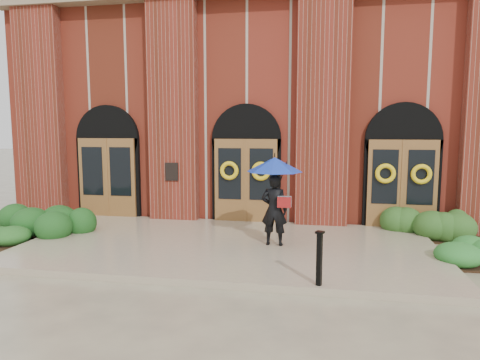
% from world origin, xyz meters
% --- Properties ---
extents(ground, '(90.00, 90.00, 0.00)m').
position_xyz_m(ground, '(0.00, 0.00, 0.00)').
color(ground, tan).
rests_on(ground, ground).
extents(landing, '(10.00, 5.30, 0.15)m').
position_xyz_m(landing, '(0.00, 0.15, 0.07)').
color(landing, tan).
rests_on(landing, ground).
extents(church_building, '(16.20, 12.53, 7.00)m').
position_xyz_m(church_building, '(0.00, 8.78, 3.50)').
color(church_building, maroon).
rests_on(church_building, ground).
extents(man_with_umbrella, '(1.40, 1.40, 2.14)m').
position_xyz_m(man_with_umbrella, '(1.13, 0.19, 1.64)').
color(man_with_umbrella, black).
rests_on(man_with_umbrella, landing).
extents(metal_post, '(0.18, 0.18, 1.00)m').
position_xyz_m(metal_post, '(2.19, -2.35, 0.67)').
color(metal_post, black).
rests_on(metal_post, landing).
extents(hedge_wall_left, '(2.98, 1.19, 0.76)m').
position_xyz_m(hedge_wall_left, '(-5.20, 0.50, 0.38)').
color(hedge_wall_left, '#184416').
rests_on(hedge_wall_left, ground).
extents(hedge_wall_right, '(2.91, 1.16, 0.75)m').
position_xyz_m(hedge_wall_right, '(5.41, 2.20, 0.37)').
color(hedge_wall_right, '#284F1B').
rests_on(hedge_wall_right, ground).
extents(hedge_front_left, '(1.31, 1.12, 0.46)m').
position_xyz_m(hedge_front_left, '(-5.74, -0.48, 0.23)').
color(hedge_front_left, '#22551D').
rests_on(hedge_front_left, ground).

